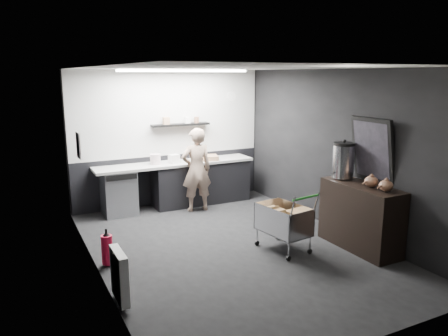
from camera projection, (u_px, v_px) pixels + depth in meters
name	position (u px, v px, depth m)	size (l,w,h in m)	color
floor	(232.00, 247.00, 6.72)	(5.50, 5.50, 0.00)	black
ceiling	(233.00, 68.00, 6.14)	(5.50, 5.50, 0.00)	silver
wall_back	(169.00, 138.00, 8.83)	(5.50, 5.50, 0.00)	black
wall_front	(371.00, 214.00, 4.03)	(5.50, 5.50, 0.00)	black
wall_left	(94.00, 176.00, 5.55)	(5.50, 5.50, 0.00)	black
wall_right	(338.00, 151.00, 7.31)	(5.50, 5.50, 0.00)	black
kitchen_wall_panel	(169.00, 113.00, 8.71)	(3.95, 0.02, 1.70)	beige
dado_panel	(171.00, 179.00, 8.99)	(3.95, 0.02, 1.00)	black
floating_shelf	(181.00, 125.00, 8.75)	(1.20, 0.22, 0.04)	black
wall_clock	(231.00, 96.00, 9.25)	(0.20, 0.20, 0.03)	white
poster	(78.00, 145.00, 6.65)	(0.02, 0.30, 0.40)	white
poster_red_band	(78.00, 141.00, 6.64)	(0.01, 0.22, 0.10)	#B61616
radiator	(119.00, 276.00, 5.00)	(0.10, 0.50, 0.60)	white
ceiling_strip	(184.00, 71.00, 7.77)	(2.40, 0.20, 0.04)	white
prep_counter	(182.00, 183.00, 8.79)	(3.20, 0.61, 0.90)	black
person	(197.00, 170.00, 8.38)	(0.59, 0.39, 1.62)	beige
shopping_cart	(283.00, 222.00, 6.54)	(0.62, 0.93, 0.94)	silver
sideboard	(360.00, 208.00, 6.61)	(0.57, 1.33, 1.99)	black
fire_extinguisher	(107.00, 249.00, 6.03)	(0.16, 0.16, 0.51)	red
cardboard_box	(206.00, 158.00, 8.87)	(0.45, 0.34, 0.09)	#A27956
pink_tub	(155.00, 159.00, 8.44)	(0.20, 0.20, 0.20)	beige
white_container	(174.00, 159.00, 8.56)	(0.19, 0.15, 0.17)	white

